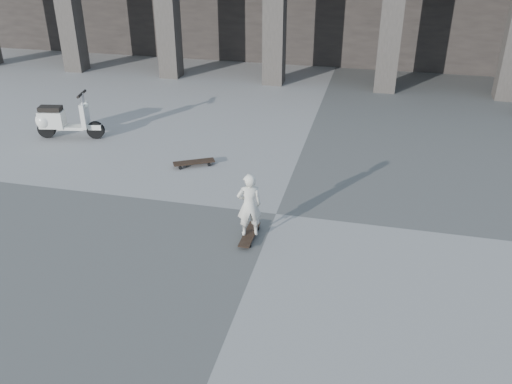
% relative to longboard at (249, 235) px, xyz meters
% --- Properties ---
extents(ground, '(90.00, 90.00, 0.00)m').
position_rel_longboard_xyz_m(ground, '(0.29, 0.93, -0.07)').
color(ground, '#464744').
rests_on(ground, ground).
extents(longboard, '(0.21, 0.85, 0.08)m').
position_rel_longboard_xyz_m(longboard, '(0.00, 0.00, 0.00)').
color(longboard, black).
rests_on(longboard, ground).
extents(skateboard_spare, '(0.92, 0.64, 0.11)m').
position_rel_longboard_xyz_m(skateboard_spare, '(-1.92, 2.63, 0.02)').
color(skateboard_spare, black).
rests_on(skateboard_spare, ground).
extents(child, '(0.49, 0.41, 1.15)m').
position_rel_longboard_xyz_m(child, '(0.00, 0.00, 0.59)').
color(child, beige).
rests_on(child, longboard).
extents(scooter, '(1.67, 0.69, 1.17)m').
position_rel_longboard_xyz_m(scooter, '(-5.74, 3.47, 0.40)').
color(scooter, black).
rests_on(scooter, ground).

